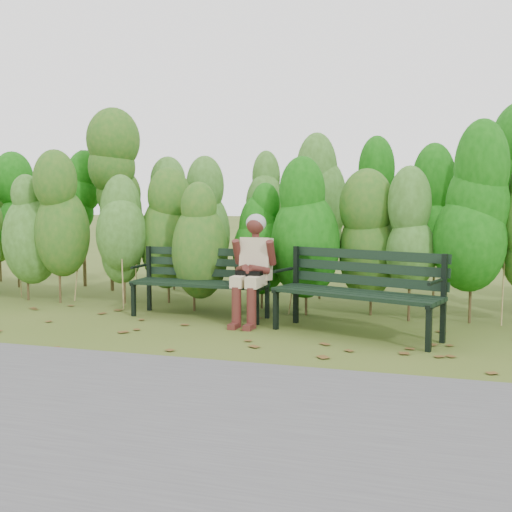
# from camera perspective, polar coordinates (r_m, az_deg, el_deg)

# --- Properties ---
(ground) EXTENTS (80.00, 80.00, 0.00)m
(ground) POSITION_cam_1_polar(r_m,az_deg,el_deg) (5.84, -0.96, -7.66)
(ground) COLOR #3E551A
(footpath) EXTENTS (60.00, 2.50, 0.01)m
(footpath) POSITION_cam_1_polar(r_m,az_deg,el_deg) (3.88, -10.86, -14.54)
(footpath) COLOR #474749
(footpath) RESTS_ON ground
(hedge_band) EXTENTS (11.04, 1.67, 2.42)m
(hedge_band) POSITION_cam_1_polar(r_m,az_deg,el_deg) (7.49, 3.22, 4.92)
(hedge_band) COLOR #47381E
(hedge_band) RESTS_ON ground
(leaf_litter) EXTENTS (5.73, 1.92, 0.01)m
(leaf_litter) POSITION_cam_1_polar(r_m,az_deg,el_deg) (5.64, -0.94, -8.11)
(leaf_litter) COLOR brown
(leaf_litter) RESTS_ON ground
(bench_left) EXTENTS (1.56, 0.56, 0.77)m
(bench_left) POSITION_cam_1_polar(r_m,az_deg,el_deg) (6.80, -5.12, -1.94)
(bench_left) COLOR black
(bench_left) RESTS_ON ground
(bench_right) EXTENTS (1.74, 1.03, 0.83)m
(bench_right) POSITION_cam_1_polar(r_m,az_deg,el_deg) (5.93, 9.84, -2.75)
(bench_right) COLOR black
(bench_right) RESTS_ON ground
(seated_woman) EXTENTS (0.47, 0.69, 1.17)m
(seated_woman) POSITION_cam_1_polar(r_m,az_deg,el_deg) (6.39, -0.32, -0.59)
(seated_woman) COLOR beige
(seated_woman) RESTS_ON ground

